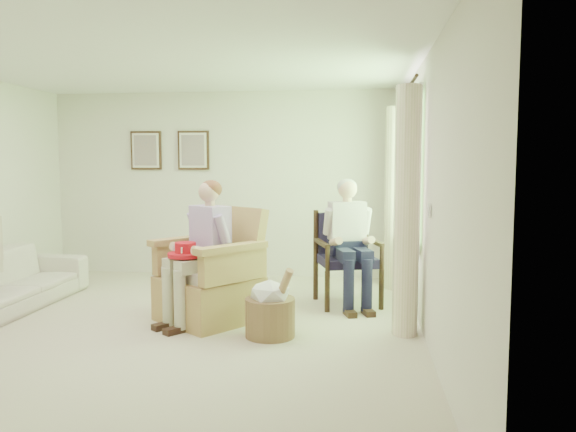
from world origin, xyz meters
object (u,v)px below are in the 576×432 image
(red_hat, at_px, (185,252))
(person_wicker, at_px, (206,241))
(wood_armchair, at_px, (348,254))
(hatbox, at_px, (270,308))
(wicker_armchair, at_px, (210,284))
(sofa, at_px, (6,281))
(person_dark, at_px, (348,233))

(red_hat, bearing_deg, person_wicker, 42.63)
(wood_armchair, bearing_deg, hatbox, -133.35)
(wicker_armchair, xyz_separation_m, sofa, (-2.34, 0.13, -0.05))
(wicker_armchair, height_order, red_hat, wicker_armchair)
(hatbox, bearing_deg, person_dark, 60.73)
(person_wicker, xyz_separation_m, red_hat, (-0.16, -0.15, -0.09))
(sofa, distance_m, hatbox, 3.10)
(wicker_armchair, height_order, wood_armchair, wicker_armchair)
(person_wicker, relative_size, hatbox, 2.07)
(wicker_armchair, xyz_separation_m, person_dark, (1.38, 0.72, 0.46))
(sofa, bearing_deg, person_wicker, -96.90)
(wicker_armchair, bearing_deg, wood_armchair, 70.56)
(person_dark, distance_m, red_hat, 1.85)
(wicker_armchair, distance_m, sofa, 2.34)
(wood_armchair, relative_size, red_hat, 2.99)
(red_hat, bearing_deg, hatbox, -12.72)
(sofa, bearing_deg, hatbox, -101.60)
(wood_armchair, distance_m, sofa, 3.80)
(wood_armchair, bearing_deg, sofa, 174.33)
(hatbox, bearing_deg, wicker_armchair, 144.98)
(wood_armchair, relative_size, person_dark, 0.74)
(person_dark, relative_size, hatbox, 2.06)
(wood_armchair, height_order, sofa, wood_armchair)
(person_dark, bearing_deg, sofa, 171.80)
(wicker_armchair, distance_m, person_wicker, 0.49)
(wicker_armchair, height_order, person_dark, person_dark)
(wicker_armchair, height_order, sofa, wicker_armchair)
(person_dark, bearing_deg, red_hat, -163.73)
(wicker_armchair, bearing_deg, red_hat, -80.38)
(person_wicker, height_order, person_dark, person_wicker)
(person_wicker, bearing_deg, red_hat, -99.57)
(person_dark, distance_m, hatbox, 1.50)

